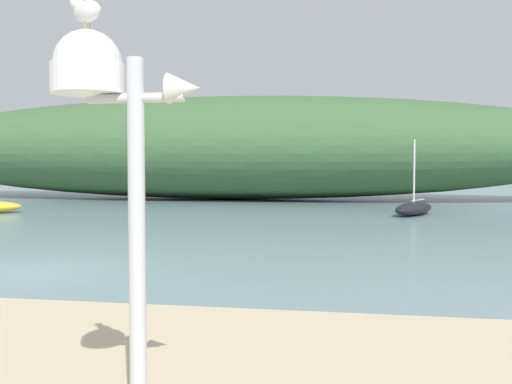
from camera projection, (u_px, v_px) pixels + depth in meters
ground_plane at (47, 269)px, 12.83m from camera, size 120.00×120.00×0.00m
distant_hill at (225, 148)px, 38.66m from camera, size 50.35×11.27×6.89m
mast_structure at (102, 107)px, 4.01m from camera, size 1.08×0.52×3.09m
seagull_on_radar at (86, 10)px, 4.00m from camera, size 0.35×0.24×0.25m
sailboat_west_reach at (414, 208)px, 26.29m from camera, size 2.57×3.68×3.49m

